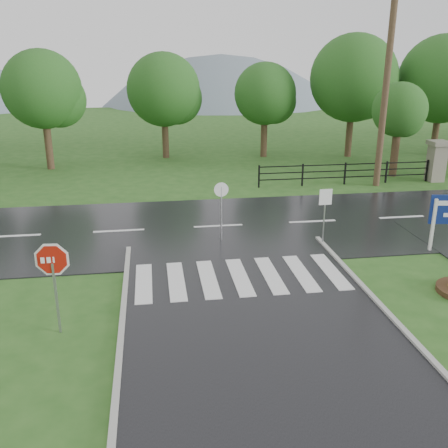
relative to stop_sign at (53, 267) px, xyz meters
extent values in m
plane|color=#29571D|center=(5.09, -2.52, -1.80)|extent=(120.00, 120.00, 0.00)
cube|color=black|center=(5.09, 7.48, -1.80)|extent=(90.00, 8.00, 0.04)
cube|color=silver|center=(2.09, 2.48, -1.74)|extent=(0.50, 2.80, 0.02)
cube|color=silver|center=(3.09, 2.48, -1.74)|extent=(0.50, 2.80, 0.02)
cube|color=silver|center=(4.09, 2.48, -1.74)|extent=(0.50, 2.80, 0.02)
cube|color=silver|center=(5.09, 2.48, -1.74)|extent=(0.50, 2.80, 0.02)
cube|color=silver|center=(6.09, 2.48, -1.74)|extent=(0.50, 2.80, 0.02)
cube|color=silver|center=(7.09, 2.48, -1.74)|extent=(0.50, 2.80, 0.02)
cube|color=silver|center=(8.09, 2.48, -1.74)|extent=(0.50, 2.80, 0.02)
cube|color=gray|center=(18.09, 13.48, -0.80)|extent=(0.80, 0.80, 2.00)
cube|color=#6B6659|center=(18.09, 13.48, 0.32)|extent=(1.00, 1.00, 0.24)
cube|color=black|center=(12.84, 13.48, -1.40)|extent=(9.50, 0.05, 0.05)
cube|color=black|center=(12.84, 13.48, -1.05)|extent=(9.50, 0.05, 0.05)
cube|color=black|center=(12.84, 13.48, -0.70)|extent=(9.50, 0.05, 0.05)
cube|color=black|center=(8.09, 13.48, -1.20)|extent=(0.08, 0.08, 1.20)
cube|color=black|center=(17.59, 13.48, -1.20)|extent=(0.08, 0.08, 1.20)
sphere|color=slate|center=(13.09, 62.48, -19.08)|extent=(48.00, 48.00, 48.00)
sphere|color=slate|center=(41.09, 62.48, -14.76)|extent=(36.00, 36.00, 36.00)
cube|color=#939399|center=(0.00, 0.00, -0.85)|extent=(0.06, 0.06, 1.91)
cylinder|color=white|center=(0.00, 0.01, 0.20)|extent=(1.14, 0.13, 1.15)
cylinder|color=#A7160B|center=(0.00, 0.00, 0.20)|extent=(0.99, 0.12, 1.00)
cube|color=silver|center=(12.27, 3.77, -0.83)|extent=(0.11, 0.11, 1.94)
cube|color=#939399|center=(8.65, 4.92, -0.80)|extent=(0.04, 0.04, 2.01)
cube|color=white|center=(8.65, 4.90, 0.05)|extent=(0.48, 0.04, 0.58)
cylinder|color=#939399|center=(4.98, 5.82, -0.73)|extent=(0.06, 0.06, 2.14)
cylinder|color=white|center=(4.98, 5.80, 0.23)|extent=(0.53, 0.02, 0.53)
cylinder|color=#473523|center=(14.45, 12.98, 3.23)|extent=(0.34, 0.34, 10.06)
cylinder|color=#3D2B1C|center=(16.36, 14.98, -0.22)|extent=(0.44, 0.44, 3.15)
sphere|color=#1D4F18|center=(16.36, 14.98, 1.98)|extent=(3.03, 3.03, 3.03)
camera|label=1|loc=(2.49, -11.64, 4.92)|focal=40.00mm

